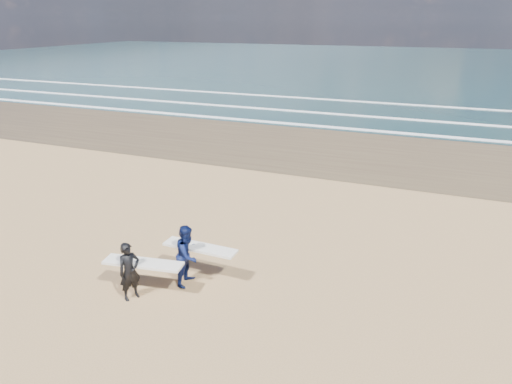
% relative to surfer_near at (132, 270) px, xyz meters
% --- Properties ---
extents(surfer_near, '(2.25, 1.14, 1.65)m').
position_rel_surfer_near_xyz_m(surfer_near, '(0.00, 0.00, 0.00)').
color(surfer_near, black).
rests_on(surfer_near, ground).
extents(surfer_far, '(2.21, 1.07, 1.79)m').
position_rel_surfer_near_xyz_m(surfer_far, '(1.04, 1.23, 0.06)').
color(surfer_far, '#0B143F').
rests_on(surfer_far, ground).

